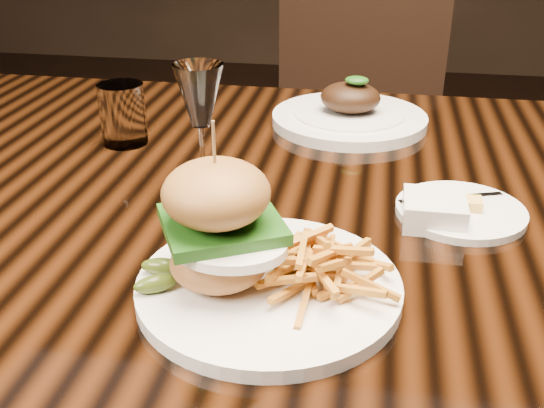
% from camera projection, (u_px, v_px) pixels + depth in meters
% --- Properties ---
extents(dining_table, '(1.60, 0.90, 0.75)m').
position_uv_depth(dining_table, '(333.00, 237.00, 0.89)').
color(dining_table, black).
rests_on(dining_table, ground).
extents(burger_plate, '(0.26, 0.26, 0.18)m').
position_uv_depth(burger_plate, '(259.00, 254.00, 0.62)').
color(burger_plate, white).
rests_on(burger_plate, dining_table).
extents(side_saucer, '(0.16, 0.16, 0.02)m').
position_uv_depth(side_saucer, '(461.00, 211.00, 0.78)').
color(side_saucer, white).
rests_on(side_saucer, dining_table).
extents(ramekin, '(0.09, 0.09, 0.03)m').
position_uv_depth(ramekin, '(434.00, 211.00, 0.76)').
color(ramekin, white).
rests_on(ramekin, dining_table).
extents(wine_glass, '(0.06, 0.06, 0.17)m').
position_uv_depth(wine_glass, '(200.00, 101.00, 0.79)').
color(wine_glass, white).
rests_on(wine_glass, dining_table).
extents(water_tumbler, '(0.07, 0.07, 0.09)m').
position_uv_depth(water_tumbler, '(123.00, 114.00, 0.98)').
color(water_tumbler, white).
rests_on(water_tumbler, dining_table).
extents(far_dish, '(0.26, 0.26, 0.09)m').
position_uv_depth(far_dish, '(349.00, 115.00, 1.07)').
color(far_dish, white).
rests_on(far_dish, dining_table).
extents(chair_far, '(0.47, 0.47, 0.95)m').
position_uv_depth(chair_far, '(356.00, 120.00, 1.73)').
color(chair_far, black).
rests_on(chair_far, ground).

